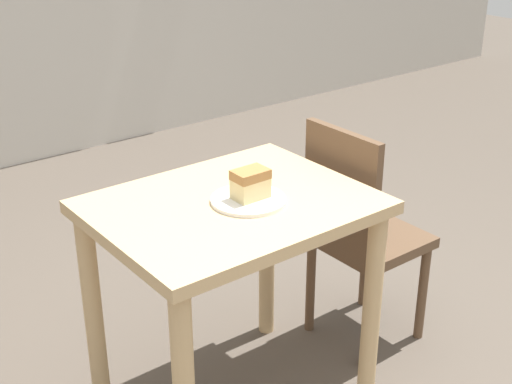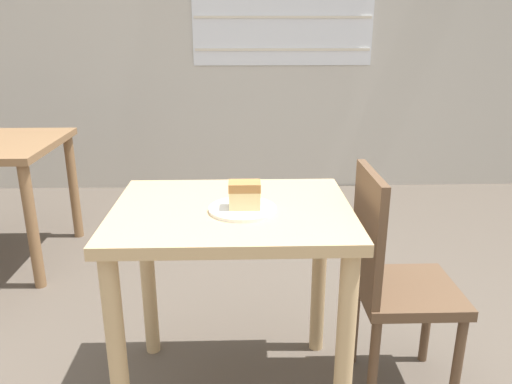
{
  "view_description": "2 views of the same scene",
  "coord_description": "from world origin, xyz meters",
  "px_view_note": "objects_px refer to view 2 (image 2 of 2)",
  "views": [
    {
      "loc": [
        -1.14,
        -1.2,
        1.67
      ],
      "look_at": [
        0.03,
        0.3,
        0.82
      ],
      "focal_mm": 50.0,
      "sensor_mm": 36.0,
      "label": 1
    },
    {
      "loc": [
        0.03,
        -1.22,
        1.36
      ],
      "look_at": [
        0.08,
        0.36,
        0.83
      ],
      "focal_mm": 35.0,
      "sensor_mm": 36.0,
      "label": 2
    }
  ],
  "objects_px": {
    "plate": "(242,209)",
    "chair_near_window": "(392,278)",
    "cake_slice": "(245,195)",
    "dining_table_near": "(232,246)"
  },
  "relations": [
    {
      "from": "dining_table_near",
      "to": "chair_near_window",
      "type": "bearing_deg",
      "value": 1.93
    },
    {
      "from": "dining_table_near",
      "to": "chair_near_window",
      "type": "distance_m",
      "value": 0.61
    },
    {
      "from": "cake_slice",
      "to": "chair_near_window",
      "type": "bearing_deg",
      "value": 5.92
    },
    {
      "from": "plate",
      "to": "chair_near_window",
      "type": "bearing_deg",
      "value": 5.71
    },
    {
      "from": "chair_near_window",
      "to": "plate",
      "type": "bearing_deg",
      "value": 95.71
    },
    {
      "from": "dining_table_near",
      "to": "cake_slice",
      "type": "height_order",
      "value": "cake_slice"
    },
    {
      "from": "chair_near_window",
      "to": "cake_slice",
      "type": "xyz_separation_m",
      "value": [
        -0.54,
        -0.06,
        0.35
      ]
    },
    {
      "from": "chair_near_window",
      "to": "dining_table_near",
      "type": "bearing_deg",
      "value": 91.93
    },
    {
      "from": "dining_table_near",
      "to": "cake_slice",
      "type": "relative_size",
      "value": 7.74
    },
    {
      "from": "chair_near_window",
      "to": "plate",
      "type": "height_order",
      "value": "chair_near_window"
    }
  ]
}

